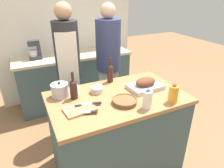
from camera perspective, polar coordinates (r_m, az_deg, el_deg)
ground_plane at (r=2.57m, az=1.28°, el=-21.37°), size 12.00×12.00×0.00m
kitchen_island at (r=2.26m, az=1.40°, el=-13.49°), size 1.36×0.83×0.90m
back_counter at (r=3.58m, az=-10.44°, el=1.55°), size 1.92×0.60×0.88m
back_wall at (r=3.68m, az=-13.07°, el=15.52°), size 2.42×0.10×2.55m
roasting_pan at (r=2.16m, az=9.49°, el=-0.16°), size 0.37×0.26×0.12m
wicker_basket at (r=1.88m, az=3.62°, el=-4.81°), size 0.24×0.24×0.05m
cutting_board at (r=1.80m, az=-9.16°, el=-7.19°), size 0.29×0.21×0.02m
stock_pot at (r=2.03m, az=-14.70°, el=-1.74°), size 0.17×0.17×0.16m
mixing_bowl at (r=2.06m, az=-4.36°, el=-1.44°), size 0.14×0.14×0.07m
juice_jug at (r=1.95m, az=17.10°, el=-2.74°), size 0.09×0.09×0.18m
milk_jug at (r=1.80m, az=10.06°, el=-4.42°), size 0.08×0.08×0.19m
wine_bottle_green at (r=1.95m, az=-10.94°, el=-1.20°), size 0.07×0.07×0.28m
wine_bottle_dark at (r=2.26m, az=-0.54°, el=3.35°), size 0.07×0.07×0.29m
wine_glass_left at (r=2.04m, az=-10.10°, el=-0.58°), size 0.07×0.07×0.13m
wine_glass_right at (r=1.89m, az=10.49°, el=-3.02°), size 0.07×0.07×0.12m
knife_chef at (r=1.85m, az=-6.27°, el=-5.63°), size 0.22×0.08×0.01m
knife_paring at (r=1.83m, az=-11.03°, el=-6.33°), size 0.16×0.05×0.01m
knife_bread at (r=1.73m, az=-6.61°, el=-7.94°), size 0.16×0.08×0.01m
stand_mixer at (r=3.33m, az=-21.18°, el=8.69°), size 0.18×0.14×0.29m
condiment_bottle_tall at (r=3.62m, az=-0.64°, el=11.23°), size 0.06×0.06×0.21m
condiment_bottle_short at (r=3.25m, az=-14.17°, el=8.78°), size 0.05×0.05×0.20m
condiment_bottle_extra at (r=3.49m, az=-11.69°, el=9.67°), size 0.06×0.06×0.15m
person_cook_aproned at (r=2.59m, az=-12.31°, el=4.87°), size 0.31×0.33×1.75m
person_cook_guest at (r=2.84m, az=-1.05°, el=6.74°), size 0.34×0.34×1.73m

